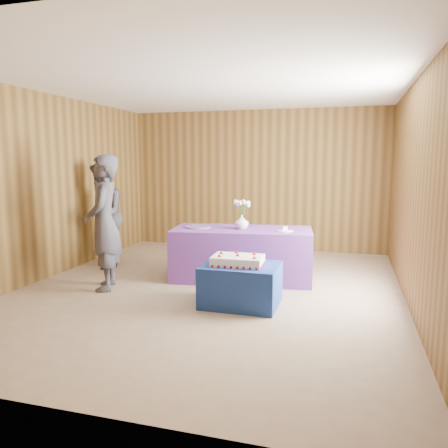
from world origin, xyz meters
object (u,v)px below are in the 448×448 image
at_px(guest_left, 104,223).
at_px(guest_right, 103,215).
at_px(cake_table, 241,285).
at_px(serving_table, 242,254).
at_px(sheet_cake, 238,260).
at_px(vase, 242,222).

distance_m(guest_left, guest_right, 1.28).
xyz_separation_m(cake_table, guest_left, (-1.92, 0.16, 0.66)).
bearing_deg(guest_left, serving_table, 96.72).
bearing_deg(sheet_cake, guest_right, 152.02).
distance_m(cake_table, guest_right, 2.95).
distance_m(sheet_cake, vase, 1.20).
xyz_separation_m(serving_table, sheet_cake, (0.23, -1.16, 0.18)).
height_order(sheet_cake, guest_left, guest_left).
relative_size(serving_table, sheet_cake, 3.13).
bearing_deg(guest_left, vase, 95.99).
distance_m(serving_table, sheet_cake, 1.20).
relative_size(cake_table, serving_table, 0.45).
bearing_deg(cake_table, sheet_cake, -145.41).
height_order(serving_table, vase, vase).
xyz_separation_m(cake_table, serving_table, (-0.27, 1.14, 0.12)).
relative_size(cake_table, guest_left, 0.50).
distance_m(serving_table, guest_right, 2.40).
xyz_separation_m(vase, guest_left, (-1.66, -0.96, 0.06)).
bearing_deg(guest_right, serving_table, 56.86).
xyz_separation_m(cake_table, sheet_cake, (-0.03, -0.02, 0.30)).
distance_m(serving_table, guest_left, 2.00).
relative_size(sheet_cake, guest_left, 0.35).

